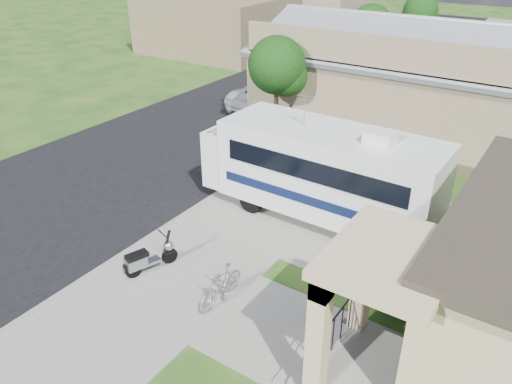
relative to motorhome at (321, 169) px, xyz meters
The scene contains 18 objects.
ground 4.68m from the motorhome, 100.01° to the right, with size 120.00×120.00×0.00m, color #183E10.
street_slab 10.18m from the motorhome, 145.36° to the left, with size 9.00×80.00×0.02m, color black.
sidewalk_slab 6.20m from the motorhome, 107.13° to the left, with size 4.00×80.00×0.06m, color slate.
driveway_slab 1.83m from the motorhome, 15.45° to the left, with size 7.00×6.00×0.05m, color slate.
walk_slab 5.99m from the motorhome, 67.05° to the right, with size 4.00×3.00×0.05m, color slate.
warehouse 9.71m from the motorhome, 94.48° to the left, with size 12.50×8.40×5.04m.
distant_bldg_far 25.08m from the motorhome, 135.09° to the left, with size 10.00×8.00×4.00m, color brown.
distant_bldg_near 33.63m from the motorhome, 117.95° to the left, with size 8.00×7.00×3.20m, color #7B694D.
street_tree_a 6.70m from the motorhome, 133.14° to the left, with size 2.44×2.40×4.58m.
street_tree_b 15.51m from the motorhome, 106.81° to the left, with size 2.44×2.40×4.73m.
street_tree_c 24.21m from the motorhome, 100.63° to the left, with size 2.44×2.40×4.42m.
motorhome is the anchor object (origin of this frame).
shrub 4.93m from the motorhome, 32.77° to the right, with size 1.99×1.90×2.44m.
scooter 5.98m from the motorhome, 114.72° to the right, with size 0.79×1.53×1.04m.
bicycle 5.33m from the motorhome, 90.35° to the right, with size 0.45×1.61×0.97m, color #99989F.
pickup_truck 11.02m from the motorhome, 128.07° to the left, with size 2.71×5.87×1.63m, color silver.
van 17.13m from the motorhome, 115.74° to the left, with size 2.44×6.00×1.74m, color silver.
garden_hose 5.68m from the motorhome, 55.73° to the right, with size 0.39×0.39×0.17m, color #156928.
Camera 1 is at (6.90, -8.60, 8.39)m, focal length 35.00 mm.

